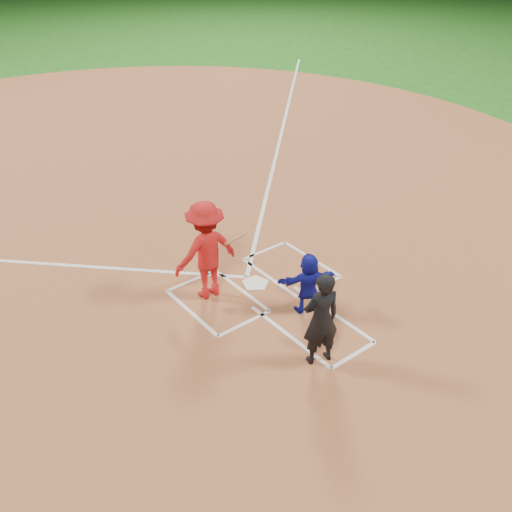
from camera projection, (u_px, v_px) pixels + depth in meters
ground at (255, 284)px, 11.86m from camera, size 120.00×120.00×0.00m
home_plate_dirt at (123, 188)px, 15.87m from camera, size 28.00×28.00×0.01m
home_plate at (255, 283)px, 11.85m from camera, size 0.60×0.60×0.02m
catcher at (308, 283)px, 10.78m from camera, size 1.21×0.79×1.25m
umpire at (321, 319)px, 9.42m from camera, size 0.74×0.59×1.78m
chalk_markings at (135, 196)px, 15.39m from camera, size 28.35×17.32×0.01m
batter_at_plate at (206, 251)px, 11.02m from camera, size 1.67×0.84×2.05m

